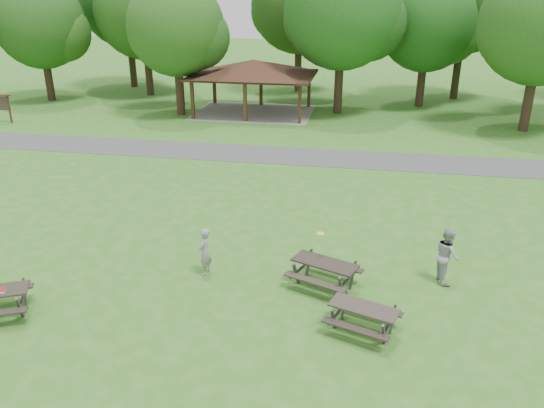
{
  "coord_description": "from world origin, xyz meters",
  "views": [
    {
      "loc": [
        4.17,
        -13.37,
        8.62
      ],
      "look_at": [
        1.0,
        4.0,
        1.3
      ],
      "focal_mm": 35.0,
      "sensor_mm": 36.0,
      "label": 1
    }
  ],
  "objects": [
    {
      "name": "tree_deep_b",
      "position": [
        -1.9,
        33.03,
        6.89
      ],
      "size": [
        8.4,
        8.0,
        11.13
      ],
      "color": "#312216",
      "rests_on": "ground"
    },
    {
      "name": "tree_row_b",
      "position": [
        -20.92,
        25.53,
        5.67
      ],
      "size": [
        7.14,
        6.8,
        9.28
      ],
      "color": "black",
      "rests_on": "ground"
    },
    {
      "name": "tree_deep_a",
      "position": [
        -16.9,
        32.53,
        7.13
      ],
      "size": [
        8.4,
        8.0,
        11.38
      ],
      "color": "black",
      "rests_on": "ground"
    },
    {
      "name": "asphalt_path",
      "position": [
        0.0,
        14.0,
        0.01
      ],
      "size": [
        120.0,
        3.2,
        0.02
      ],
      "primitive_type": "cube",
      "color": "#464649",
      "rests_on": "ground"
    },
    {
      "name": "picnic_table_middle",
      "position": [
        3.2,
        0.86,
        0.63
      ],
      "size": [
        2.43,
        2.2,
        0.86
      ],
      "color": "black",
      "rests_on": "ground"
    },
    {
      "name": "tree_row_f",
      "position": [
        8.09,
        28.53,
        5.84
      ],
      "size": [
        7.35,
        7.0,
        9.55
      ],
      "color": "black",
      "rests_on": "ground"
    },
    {
      "name": "picnic_table_far",
      "position": [
        4.43,
        -1.26,
        0.58
      ],
      "size": [
        2.17,
        1.95,
        0.78
      ],
      "color": "#332A25",
      "rests_on": "ground"
    },
    {
      "name": "frisbee_in_flight",
      "position": [
        2.99,
        1.39,
        1.53
      ],
      "size": [
        0.3,
        0.3,
        0.02
      ],
      "color": "yellow",
      "rests_on": "ground"
    },
    {
      "name": "tree_row_e",
      "position": [
        2.1,
        25.03,
        6.78
      ],
      "size": [
        8.4,
        8.0,
        11.02
      ],
      "color": "black",
      "rests_on": "ground"
    },
    {
      "name": "tree_row_c",
      "position": [
        -13.9,
        29.03,
        6.54
      ],
      "size": [
        8.19,
        7.8,
        10.67
      ],
      "color": "black",
      "rests_on": "ground"
    },
    {
      "name": "frisbee_catcher",
      "position": [
        6.89,
        1.87,
        0.9
      ],
      "size": [
        0.87,
        1.01,
        1.8
      ],
      "primitive_type": "imported",
      "rotation": [
        0.0,
        0.0,
        1.81
      ],
      "color": "#A7A7AA",
      "rests_on": "ground"
    },
    {
      "name": "notice_board",
      "position": [
        -20.0,
        18.0,
        1.31
      ],
      "size": [
        1.6,
        0.3,
        1.88
      ],
      "color": "#392314",
      "rests_on": "ground"
    },
    {
      "name": "tree_row_g",
      "position": [
        14.09,
        22.03,
        6.33
      ],
      "size": [
        7.77,
        7.4,
        10.25
      ],
      "color": "black",
      "rests_on": "ground"
    },
    {
      "name": "tree_deep_c",
      "position": [
        11.1,
        32.03,
        7.44
      ],
      "size": [
        8.82,
        8.4,
        11.9
      ],
      "color": "black",
      "rests_on": "ground"
    },
    {
      "name": "ground",
      "position": [
        0.0,
        0.0,
        0.0
      ],
      "size": [
        160.0,
        160.0,
        0.0
      ],
      "primitive_type": "plane",
      "color": "#336F1F",
      "rests_on": "ground"
    },
    {
      "name": "pavilion",
      "position": [
        -4.0,
        24.0,
        3.06
      ],
      "size": [
        8.6,
        7.01,
        3.76
      ],
      "color": "#352113",
      "rests_on": "ground"
    },
    {
      "name": "tree_row_d",
      "position": [
        -8.92,
        22.53,
        5.77
      ],
      "size": [
        6.93,
        6.6,
        9.27
      ],
      "color": "black",
      "rests_on": "ground"
    },
    {
      "name": "frisbee_thrower",
      "position": [
        -0.61,
        0.95,
        0.79
      ],
      "size": [
        0.44,
        0.62,
        1.57
      ],
      "primitive_type": "imported",
      "rotation": [
        0.0,
        0.0,
        -1.69
      ],
      "color": "gray",
      "rests_on": "ground"
    }
  ]
}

